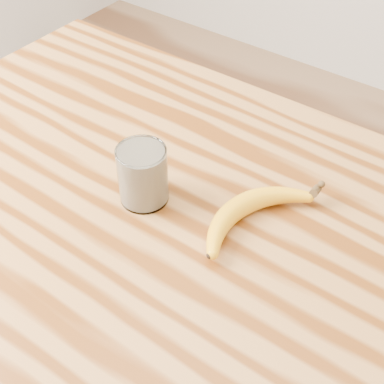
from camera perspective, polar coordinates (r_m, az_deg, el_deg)
The scene contains 3 objects.
table at distance 0.98m, azimuth -2.66°, elevation -7.07°, with size 1.20×0.80×0.90m.
smoothie_glass at distance 0.87m, azimuth -5.27°, elevation 1.85°, with size 0.08×0.08×0.10m.
banana at distance 0.86m, azimuth 5.29°, elevation -1.39°, with size 0.11×0.30×0.04m, color #ECA215, non-canonical shape.
Camera 1 is at (0.40, -0.47, 1.53)m, focal length 50.00 mm.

